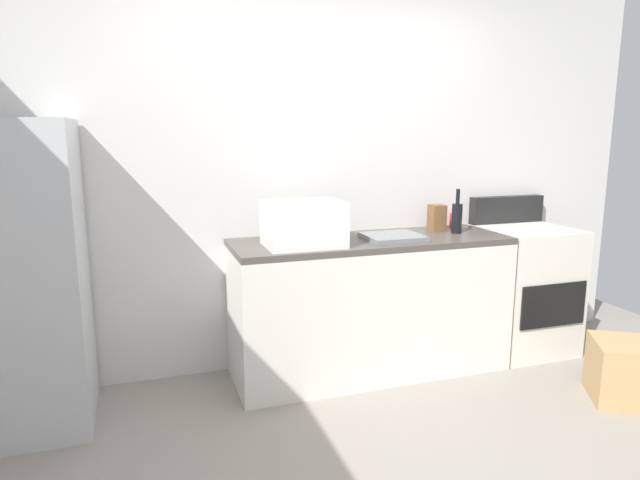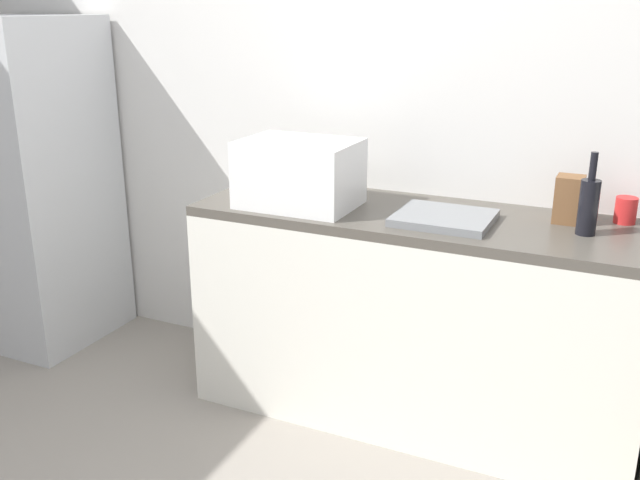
% 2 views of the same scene
% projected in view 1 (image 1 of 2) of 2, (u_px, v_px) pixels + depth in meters
% --- Properties ---
extents(wall_back, '(5.00, 0.10, 2.60)m').
position_uv_depth(wall_back, '(310.00, 173.00, 3.71)').
color(wall_back, silver).
rests_on(wall_back, ground_plane).
extents(kitchen_counter, '(1.80, 0.60, 0.90)m').
position_uv_depth(kitchen_counter, '(370.00, 305.00, 3.65)').
color(kitchen_counter, silver).
rests_on(kitchen_counter, ground_plane).
extents(refrigerator, '(0.68, 0.66, 1.64)m').
position_uv_depth(refrigerator, '(14.00, 279.00, 2.89)').
color(refrigerator, silver).
rests_on(refrigerator, ground_plane).
extents(stove_oven, '(0.60, 0.61, 1.10)m').
position_uv_depth(stove_oven, '(524.00, 287.00, 4.03)').
color(stove_oven, silver).
rests_on(stove_oven, ground_plane).
extents(microwave, '(0.46, 0.34, 0.27)m').
position_uv_depth(microwave, '(304.00, 224.00, 3.30)').
color(microwave, white).
rests_on(microwave, kitchen_counter).
extents(sink_basin, '(0.36, 0.32, 0.03)m').
position_uv_depth(sink_basin, '(393.00, 237.00, 3.53)').
color(sink_basin, slate).
rests_on(sink_basin, kitchen_counter).
extents(wine_bottle, '(0.07, 0.07, 0.30)m').
position_uv_depth(wine_bottle, '(457.00, 217.00, 3.73)').
color(wine_bottle, black).
rests_on(wine_bottle, kitchen_counter).
extents(coffee_mug, '(0.08, 0.08, 0.10)m').
position_uv_depth(coffee_mug, '(455.00, 220.00, 3.97)').
color(coffee_mug, red).
rests_on(coffee_mug, kitchen_counter).
extents(knife_block, '(0.10, 0.10, 0.18)m').
position_uv_depth(knife_block, '(437.00, 218.00, 3.83)').
color(knife_block, brown).
rests_on(knife_block, kitchen_counter).
extents(cardboard_box_medium, '(0.54, 0.53, 0.36)m').
position_uv_depth(cardboard_box_medium, '(629.00, 372.00, 3.27)').
color(cardboard_box_medium, tan).
rests_on(cardboard_box_medium, ground_plane).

